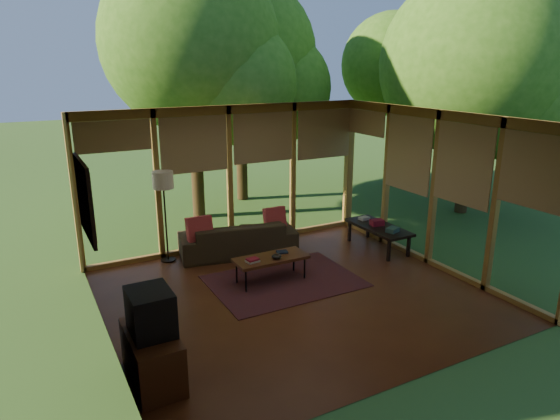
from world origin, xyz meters
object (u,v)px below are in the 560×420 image
television (151,312)px  side_console (378,228)px  media_cabinet (152,357)px  floor_lamp (163,185)px  coffee_table (271,259)px  sofa (238,238)px

television → side_console: television is taller
television → side_console: size_ratio=0.39×
media_cabinet → floor_lamp: bearing=71.4°
coffee_table → side_console: side_console is taller
floor_lamp → coffee_table: (1.24, -1.66, -1.01)m
floor_lamp → side_console: floor_lamp is taller
sofa → media_cabinet: bearing=63.3°
sofa → television: size_ratio=3.88×
television → floor_lamp: floor_lamp is taller
television → floor_lamp: bearing=71.8°
side_console → media_cabinet: bearing=-156.7°
television → side_console: 5.30m
television → floor_lamp: 3.62m
coffee_table → media_cabinet: bearing=-143.9°
coffee_table → side_console: size_ratio=0.86×
television → coffee_table: television is taller
television → sofa: bearing=52.7°
sofa → coffee_table: size_ratio=1.78×
side_console → coffee_table: bearing=-171.6°
side_console → sofa: bearing=157.8°
sofa → coffee_table: sofa is taller
sofa → television: television is taller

